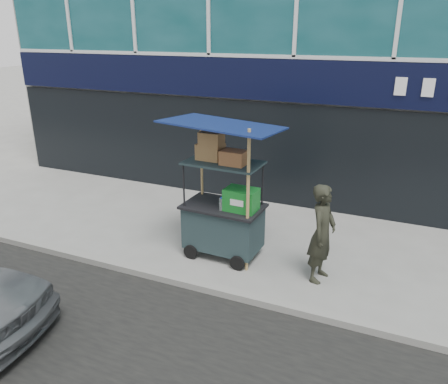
% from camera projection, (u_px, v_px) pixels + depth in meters
% --- Properties ---
extents(ground, '(80.00, 80.00, 0.00)m').
position_uv_depth(ground, '(220.00, 287.00, 7.15)').
color(ground, slate).
rests_on(ground, ground).
extents(curb, '(80.00, 0.18, 0.12)m').
position_uv_depth(curb, '(215.00, 290.00, 6.95)').
color(curb, gray).
rests_on(curb, ground).
extents(vendor_cart, '(1.94, 1.41, 2.56)m').
position_uv_depth(vendor_cart, '(224.00, 210.00, 7.85)').
color(vendor_cart, '#19262A').
rests_on(vendor_cart, ground).
extents(vendor_man, '(0.50, 0.67, 1.68)m').
position_uv_depth(vendor_man, '(322.00, 233.00, 7.10)').
color(vendor_man, black).
rests_on(vendor_man, ground).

